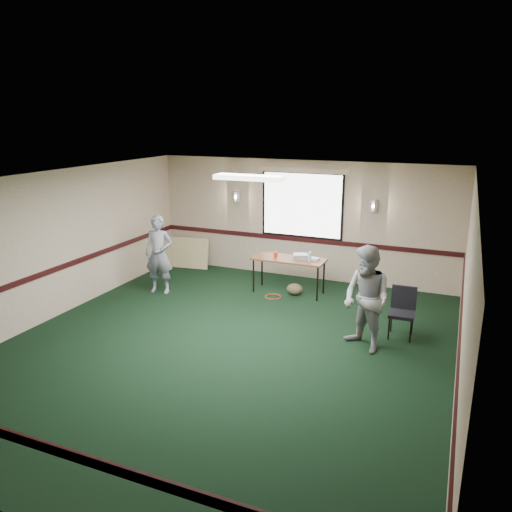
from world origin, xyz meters
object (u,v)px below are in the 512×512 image
at_px(person_right, 366,299).
at_px(conference_chair, 403,308).
at_px(folding_table, 289,261).
at_px(projector, 301,256).
at_px(person_left, 159,254).

bearing_deg(person_right, conference_chair, 93.09).
height_order(folding_table, person_right, person_right).
bearing_deg(folding_table, projector, 16.00).
height_order(projector, person_right, person_right).
bearing_deg(person_left, folding_table, 10.39).
bearing_deg(projector, conference_chair, -52.44).
bearing_deg(person_left, conference_chair, -14.31).
bearing_deg(conference_chair, person_left, 175.59).
relative_size(folding_table, person_right, 0.89).
xyz_separation_m(projector, conference_chair, (2.25, -1.34, -0.31)).
xyz_separation_m(folding_table, person_right, (2.00, -2.04, 0.15)).
bearing_deg(conference_chair, projector, 147.84).
distance_m(conference_chair, person_right, 0.98).
height_order(conference_chair, person_left, person_left).
bearing_deg(conference_chair, folding_table, 151.52).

